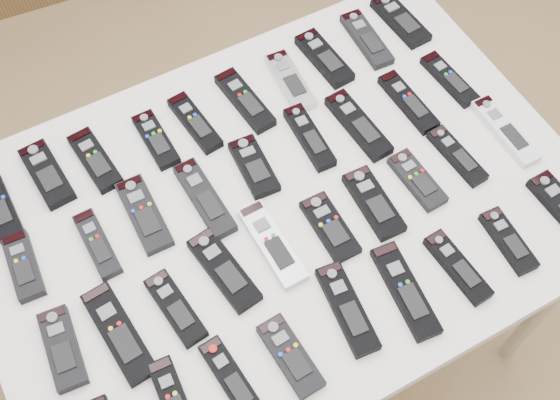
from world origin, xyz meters
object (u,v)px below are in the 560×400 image
remote_17 (408,102)px  remote_4 (195,123)px  remote_1 (47,174)px  remote_20 (119,333)px  remote_21 (176,308)px  remote_19 (63,348)px  remote_6 (290,81)px  remote_11 (97,244)px  remote_26 (417,180)px  remote_36 (508,241)px  remote_28 (505,131)px  remote_35 (458,267)px  remote_5 (245,100)px  remote_34 (405,291)px  remote_18 (449,79)px  remote_33 (347,309)px  remote_3 (156,140)px  table (280,218)px  remote_23 (272,244)px  remote_16 (358,125)px  remote_10 (23,266)px  remote_31 (232,380)px  remote_7 (324,58)px  remote_8 (367,39)px  remote_25 (374,203)px  remote_9 (401,20)px  remote_27 (457,156)px  remote_22 (224,270)px  remote_13 (205,198)px  remote_12 (144,214)px  remote_24 (330,227)px  remote_0 (0,207)px  remote_15 (309,137)px  remote_14 (254,167)px  remote_32 (290,356)px  remote_2 (95,160)px

remote_17 → remote_4: bearing=156.1°
remote_1 → remote_20: bearing=-94.2°
remote_1 → remote_21: 0.42m
remote_4 → remote_19: size_ratio=1.06×
remote_6 → remote_11: 0.57m
remote_26 → remote_36: (0.08, -0.21, 0.00)m
remote_28 → remote_35: size_ratio=1.17×
remote_5 → remote_34: (0.06, -0.56, -0.00)m
remote_36 → remote_18: bearing=73.8°
remote_33 → remote_3: bearing=112.9°
table → remote_23: remote_23 is taller
remote_18 → remote_16: bearing=178.9°
remote_10 → table: bearing=-8.7°
remote_19 → remote_31: size_ratio=0.93×
remote_7 → remote_8: size_ratio=0.97×
remote_25 → remote_26: size_ratio=1.13×
remote_6 → remote_9: 0.33m
remote_31 → remote_1: bearing=99.0°
remote_5 → remote_27: remote_5 is taller
remote_33 → remote_31: bearing=-170.1°
remote_22 → remote_36: remote_22 is taller
remote_1 → remote_19: (-0.10, -0.38, 0.00)m
remote_19 → remote_20: size_ratio=0.77×
remote_5 → remote_13: size_ratio=0.95×
remote_1 → remote_25: remote_1 is taller
remote_12 → remote_24: 0.38m
remote_0 → remote_11: remote_0 is taller
remote_15 → remote_35: (0.10, -0.41, -0.00)m
remote_14 → remote_23: (-0.05, -0.18, -0.00)m
remote_1 → remote_34: size_ratio=0.82×
remote_26 → remote_27: bearing=2.5°
remote_20 → remote_23: same height
remote_25 → remote_28: size_ratio=0.87×
remote_24 → remote_32: 0.28m
table → remote_11: remote_11 is taller
remote_3 → remote_4: size_ratio=0.92×
remote_17 → remote_18: remote_17 is taller
remote_1 → remote_33: (0.40, -0.56, 0.00)m
remote_20 → remote_32: (0.26, -0.19, 0.00)m
remote_2 → remote_34: (0.41, -0.57, 0.00)m
remote_14 → remote_16: 0.25m
remote_11 → remote_28: size_ratio=0.82×
remote_18 → remote_31: size_ratio=0.97×
remote_33 → remote_34: remote_33 is taller
remote_2 → remote_12: same height
remote_4 → remote_21: size_ratio=1.05×
table → remote_27: bearing=-11.9°
remote_5 → remote_16: same height
remote_0 → remote_5: size_ratio=0.91×
remote_5 → remote_8: size_ratio=1.03×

